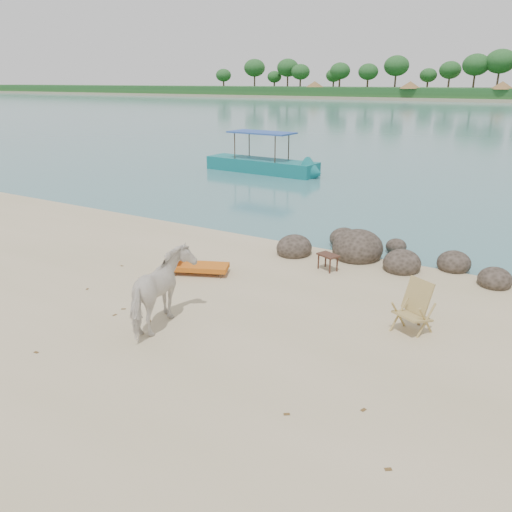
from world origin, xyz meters
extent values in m
ellipsoid|color=#2A241C|center=(-0.64, 5.12, 0.18)|extent=(1.03, 1.13, 0.77)
ellipsoid|color=#2A241C|center=(1.06, 5.82, 0.25)|extent=(1.45, 1.60, 1.09)
ellipsoid|color=#2A241C|center=(2.46, 5.42, 0.18)|extent=(1.00, 1.10, 0.75)
ellipsoid|color=#2A241C|center=(3.66, 6.22, 0.16)|extent=(0.89, 0.98, 0.67)
ellipsoid|color=#2A241C|center=(4.76, 5.52, 0.14)|extent=(0.82, 0.91, 0.62)
ellipsoid|color=#2A241C|center=(0.26, 6.82, 0.16)|extent=(0.89, 0.98, 0.67)
ellipsoid|color=#2A241C|center=(1.86, 7.02, 0.11)|extent=(0.62, 0.68, 0.46)
imported|color=white|center=(-0.91, -0.39, 0.79)|extent=(1.31, 2.04, 1.59)
plane|color=brown|center=(-3.22, 1.33, 0.01)|extent=(0.14, 0.14, 0.00)
plane|color=brown|center=(4.32, -2.05, 0.01)|extent=(0.14, 0.14, 0.00)
plane|color=brown|center=(-2.19, 0.53, 0.01)|extent=(0.14, 0.14, 0.00)
plane|color=brown|center=(-2.19, -0.56, 0.01)|extent=(0.12, 0.12, 0.00)
plane|color=brown|center=(3.66, 2.37, 0.01)|extent=(0.13, 0.13, 0.00)
plane|color=brown|center=(2.64, -1.70, 0.01)|extent=(0.14, 0.14, 0.00)
plane|color=brown|center=(-2.24, -0.24, 0.01)|extent=(0.14, 0.14, 0.00)
plane|color=brown|center=(-1.33, -0.39, 0.01)|extent=(0.14, 0.14, 0.00)
plane|color=brown|center=(-3.27, 3.40, 0.01)|extent=(0.12, 0.12, 0.00)
plane|color=brown|center=(-3.83, 0.14, 0.01)|extent=(0.14, 0.14, 0.00)
plane|color=brown|center=(-2.29, -2.47, 0.01)|extent=(0.11, 0.11, 0.00)
plane|color=brown|center=(-3.35, 2.92, 0.01)|extent=(0.14, 0.14, 0.00)
plane|color=brown|center=(3.62, -1.00, 0.01)|extent=(0.13, 0.13, 0.00)
plane|color=brown|center=(-4.28, 1.76, 0.01)|extent=(0.10, 0.10, 0.00)
camera|label=1|loc=(5.49, -7.47, 4.88)|focal=35.00mm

